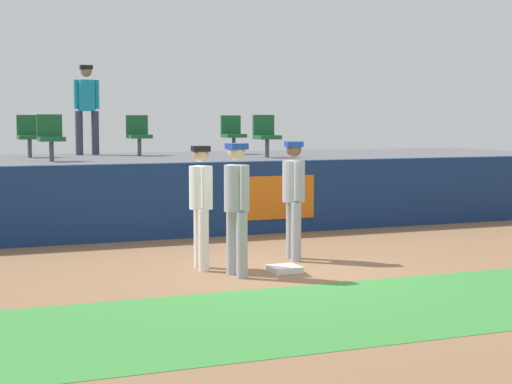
% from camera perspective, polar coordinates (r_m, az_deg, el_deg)
% --- Properties ---
extents(ground_plane, '(60.00, 60.00, 0.00)m').
position_cam_1_polar(ground_plane, '(11.35, 1.06, -5.45)').
color(ground_plane, '#846042').
extents(grass_foreground_strip, '(18.00, 2.80, 0.01)m').
position_cam_1_polar(grass_foreground_strip, '(9.25, 7.02, -7.84)').
color(grass_foreground_strip, '#388438').
rests_on(grass_foreground_strip, ground_plane).
extents(first_base, '(0.40, 0.40, 0.08)m').
position_cam_1_polar(first_base, '(11.39, 1.93, -5.22)').
color(first_base, white).
rests_on(first_base, ground_plane).
extents(player_fielder_home, '(0.36, 0.52, 1.69)m').
position_cam_1_polar(player_fielder_home, '(11.49, -3.73, -0.43)').
color(player_fielder_home, white).
rests_on(player_fielder_home, ground_plane).
extents(player_runner_visitor, '(0.38, 0.48, 1.73)m').
position_cam_1_polar(player_runner_visitor, '(12.25, 2.56, 0.03)').
color(player_runner_visitor, '#9EA3AD').
rests_on(player_runner_visitor, ground_plane).
extents(player_coach_visitor, '(0.35, 0.49, 1.74)m').
position_cam_1_polar(player_coach_visitor, '(10.94, -1.31, -0.52)').
color(player_coach_visitor, '#9EA3AD').
rests_on(player_coach_visitor, ground_plane).
extents(field_wall, '(18.00, 0.26, 1.30)m').
position_cam_1_polar(field_wall, '(14.66, -4.62, -0.55)').
color(field_wall, navy).
rests_on(field_wall, ground_plane).
extents(bleacher_platform, '(18.00, 4.80, 1.30)m').
position_cam_1_polar(bleacher_platform, '(17.11, -7.29, 0.20)').
color(bleacher_platform, '#59595E').
rests_on(bleacher_platform, ground_plane).
extents(seat_front_right, '(0.45, 0.44, 0.84)m').
position_cam_1_polar(seat_front_right, '(16.68, 0.66, 3.97)').
color(seat_front_right, '#4C4C51').
rests_on(seat_front_right, bleacher_platform).
extents(seat_back_center, '(0.46, 0.44, 0.84)m').
position_cam_1_polar(seat_back_center, '(17.70, -7.95, 3.98)').
color(seat_back_center, '#4C4C51').
rests_on(seat_back_center, bleacher_platform).
extents(seat_back_right, '(0.45, 0.44, 0.84)m').
position_cam_1_polar(seat_back_right, '(18.34, -1.59, 4.05)').
color(seat_back_right, '#4C4C51').
rests_on(seat_back_right, bleacher_platform).
extents(seat_back_left, '(0.44, 0.44, 0.84)m').
position_cam_1_polar(seat_back_left, '(17.28, -15.10, 3.83)').
color(seat_back_left, '#4C4C51').
rests_on(seat_back_left, bleacher_platform).
extents(seat_front_left, '(0.45, 0.44, 0.84)m').
position_cam_1_polar(seat_front_left, '(15.52, -13.72, 3.76)').
color(seat_front_left, '#4C4C51').
rests_on(seat_front_left, bleacher_platform).
extents(spectator_hooded, '(0.53, 0.39, 1.89)m').
position_cam_1_polar(spectator_hooded, '(18.25, -11.37, 5.91)').
color(spectator_hooded, '#33384C').
rests_on(spectator_hooded, bleacher_platform).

